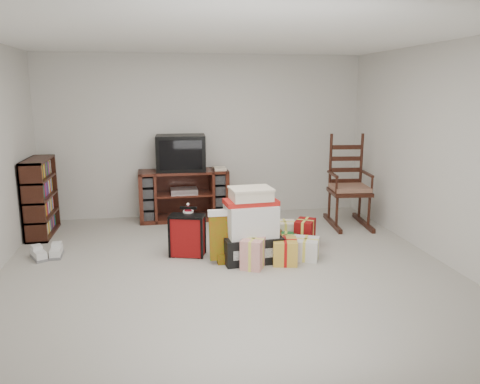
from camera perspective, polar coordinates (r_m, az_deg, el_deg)
The scene contains 13 objects.
room at distance 4.91m, azimuth -1.55°, elevation 3.96°, with size 5.01×5.01×2.51m.
tv_stand at distance 7.22m, azimuth -6.85°, elevation -0.36°, with size 1.35×0.51×0.77m.
bookshelf at distance 6.95m, azimuth -23.14°, elevation -0.73°, with size 0.29×0.86×1.06m.
rocking_chair at distance 7.09m, azimuth 12.96°, elevation -0.10°, with size 0.65×0.97×1.38m.
gift_pile at distance 5.48m, azimuth 1.32°, elevation -4.56°, with size 0.71×0.54×0.85m.
red_suitcase at distance 5.66m, azimuth -6.44°, elevation -5.27°, with size 0.43×0.31×0.59m.
stocking at distance 5.39m, azimuth -2.52°, elevation -5.42°, with size 0.30×0.13×0.64m, color #0F7F0E, non-canonical shape.
teddy_bear at distance 5.66m, azimuth 4.33°, elevation -6.40°, with size 0.23×0.20×0.33m.
santa_figurine at distance 5.91m, azimuth 0.94°, elevation -4.53°, with size 0.31×0.30×0.64m.
mrs_claus_figurine at distance 5.79m, azimuth -6.27°, elevation -5.12°, with size 0.30×0.28×0.61m.
sneaker_pair at distance 6.08m, azimuth -22.40°, elevation -6.93°, with size 0.40×0.33×0.11m.
gift_cluster at distance 5.73m, azimuth 5.09°, elevation -6.27°, with size 0.82×1.19×0.28m.
crt_television at distance 7.12m, azimuth -7.22°, elevation 4.76°, with size 0.75×0.56×0.53m.
Camera 1 is at (-0.70, -4.80, 1.97)m, focal length 35.00 mm.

